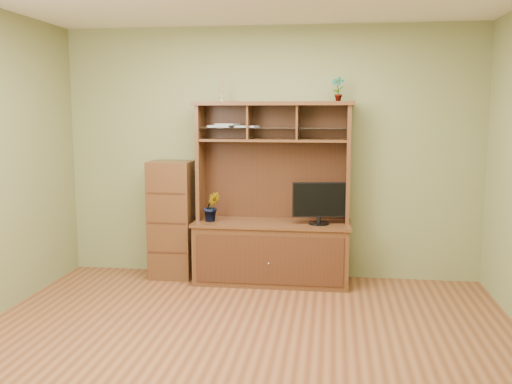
# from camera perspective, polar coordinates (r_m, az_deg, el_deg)

# --- Properties ---
(room) EXTENTS (4.54, 4.04, 2.74)m
(room) POSITION_cam_1_polar(r_m,az_deg,el_deg) (4.22, -1.59, 1.97)
(room) COLOR brown
(room) RESTS_ON ground
(media_hutch) EXTENTS (1.66, 0.61, 1.90)m
(media_hutch) POSITION_cam_1_polar(r_m,az_deg,el_deg) (6.04, 1.62, -4.15)
(media_hutch) COLOR #432513
(media_hutch) RESTS_ON room
(monitor) EXTENTS (0.55, 0.21, 0.43)m
(monitor) POSITION_cam_1_polar(r_m,az_deg,el_deg) (5.86, 6.33, -1.02)
(monitor) COLOR black
(monitor) RESTS_ON media_hutch
(orchid_plant) EXTENTS (0.20, 0.18, 0.32)m
(orchid_plant) POSITION_cam_1_polar(r_m,az_deg,el_deg) (6.00, -4.44, -1.46)
(orchid_plant) COLOR #2E541D
(orchid_plant) RESTS_ON media_hutch
(top_plant) EXTENTS (0.15, 0.12, 0.25)m
(top_plant) POSITION_cam_1_polar(r_m,az_deg,el_deg) (5.95, 8.19, 10.18)
(top_plant) COLOR #346021
(top_plant) RESTS_ON media_hutch
(reed_diffuser) EXTENTS (0.05, 0.05, 0.26)m
(reed_diffuser) POSITION_cam_1_polar(r_m,az_deg,el_deg) (6.06, -3.44, 9.96)
(reed_diffuser) COLOR silver
(reed_diffuser) RESTS_ON media_hutch
(magazines) EXTENTS (0.54, 0.23, 0.04)m
(magazines) POSITION_cam_1_polar(r_m,az_deg,el_deg) (6.04, -2.50, 6.64)
(magazines) COLOR #A1A2A6
(magazines) RESTS_ON media_hutch
(side_cabinet) EXTENTS (0.45, 0.41, 1.27)m
(side_cabinet) POSITION_cam_1_polar(r_m,az_deg,el_deg) (6.27, -8.39, -2.73)
(side_cabinet) COLOR #432513
(side_cabinet) RESTS_ON room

